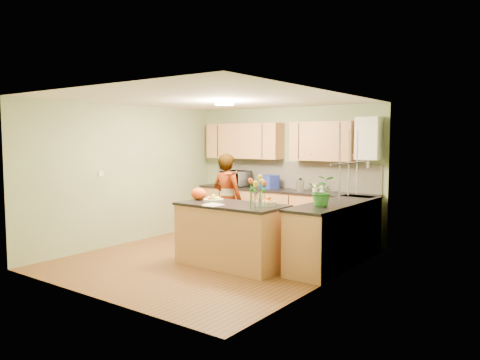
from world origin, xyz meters
The scene contains 28 objects.
floor centered at (0.00, 0.00, 0.00)m, with size 4.50×4.50×0.00m, color brown.
ceiling centered at (0.00, 0.00, 2.50)m, with size 4.00×4.50×0.02m, color silver.
wall_back centered at (0.00, 2.25, 1.25)m, with size 4.00×0.02×2.50m, color gray.
wall_front centered at (0.00, -2.25, 1.25)m, with size 4.00×0.02×2.50m, color gray.
wall_left centered at (-2.00, 0.00, 1.25)m, with size 0.02×4.50×2.50m, color gray.
wall_right centered at (2.00, 0.00, 1.25)m, with size 0.02×4.50×2.50m, color gray.
back_counter centered at (0.10, 1.95, 0.47)m, with size 3.64×0.62×0.94m.
right_counter centered at (1.70, 0.85, 0.47)m, with size 0.62×2.24×0.94m.
splashback centered at (0.10, 2.23, 1.20)m, with size 3.60×0.02×0.52m, color beige.
upper_cabinets centered at (-0.18, 2.08, 1.85)m, with size 3.20×0.34×0.70m.
boiler centered at (1.70, 2.09, 1.90)m, with size 0.40×0.30×0.86m.
window_right centered at (1.99, 0.60, 1.55)m, with size 0.01×1.30×1.05m.
light_switch centered at (-1.99, -0.60, 1.30)m, with size 0.02×0.09×0.09m, color white.
ceiling_lamp centered at (0.00, 0.30, 2.46)m, with size 0.30×0.30×0.07m.
peninsula_island centered at (0.47, -0.14, 0.47)m, with size 1.63×0.83×0.93m.
fruit_dish centered at (0.12, -0.14, 0.98)m, with size 0.30×0.30×0.11m.
orange_bowl centered at (1.02, 0.01, 0.99)m, with size 0.22×0.22×0.13m.
flower_vase centered at (1.07, -0.32, 1.27)m, with size 0.28×0.28×0.51m.
orange_bag centered at (-0.22, -0.09, 1.03)m, with size 0.25×0.21×0.19m, color #EE5113.
papers centered at (0.37, -0.44, 0.94)m, with size 0.21×0.29×0.01m, color white.
violinist centered at (-0.34, 0.80, 0.82)m, with size 0.60×0.39×1.64m, color tan.
violin centered at (-0.14, 0.58, 1.31)m, with size 0.55×0.22×0.11m, color #561705, non-canonical shape.
microwave centered at (-1.00, 1.94, 1.10)m, with size 0.56×0.38×0.31m, color white.
blue_box centered at (-0.22, 1.98, 1.07)m, with size 0.32×0.24×0.26m, color #202F96.
kettle centered at (0.48, 1.92, 1.05)m, with size 0.15×0.15×0.28m.
jar_cream centered at (0.77, 1.96, 1.02)m, with size 0.10×0.10×0.16m, color beige.
jar_white centered at (0.93, 1.93, 1.02)m, with size 0.11×0.11×0.17m, color white.
potted_plant centered at (1.70, 0.37, 1.16)m, with size 0.40×0.34×0.44m, color #2A7125.
Camera 1 is at (4.64, -5.60, 1.89)m, focal length 35.00 mm.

